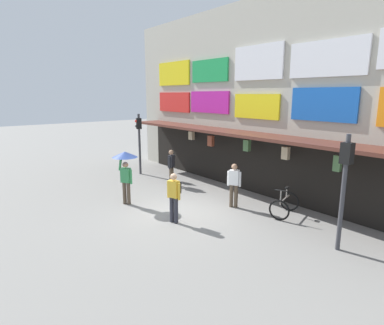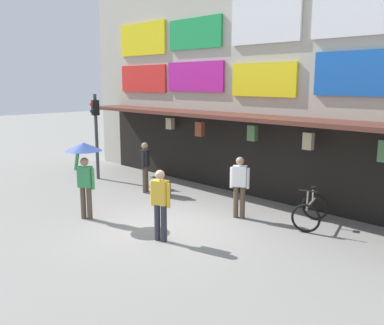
{
  "view_description": "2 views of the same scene",
  "coord_description": "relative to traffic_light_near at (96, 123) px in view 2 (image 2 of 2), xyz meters",
  "views": [
    {
      "loc": [
        8.93,
        -6.46,
        4.2
      ],
      "look_at": [
        -0.77,
        1.18,
        1.56
      ],
      "focal_mm": 30.06,
      "sensor_mm": 36.0,
      "label": 1
    },
    {
      "loc": [
        7.83,
        -6.69,
        3.64
      ],
      "look_at": [
        0.05,
        0.89,
        1.56
      ],
      "focal_mm": 39.58,
      "sensor_mm": 36.0,
      "label": 2
    }
  ],
  "objects": [
    {
      "name": "ground_plane",
      "position": [
        5.97,
        -1.74,
        -2.14
      ],
      "size": [
        80.0,
        80.0,
        0.0
      ],
      "primitive_type": "plane",
      "color": "gray"
    },
    {
      "name": "shopfront",
      "position": [
        5.97,
        2.83,
        1.82
      ],
      "size": [
        18.0,
        2.6,
        8.0
      ],
      "color": "#B2AD9E",
      "rests_on": "ground"
    },
    {
      "name": "traffic_light_near",
      "position": [
        0.0,
        0.0,
        0.0
      ],
      "size": [
        0.34,
        0.35,
        3.2
      ],
      "color": "#38383D",
      "rests_on": "ground"
    },
    {
      "name": "bicycle_parked",
      "position": [
        8.49,
        0.99,
        -1.75
      ],
      "size": [
        1.04,
        1.33,
        1.05
      ],
      "color": "black",
      "rests_on": "ground"
    },
    {
      "name": "pedestrian_in_black",
      "position": [
        6.6,
        -2.4,
        -1.16
      ],
      "size": [
        0.51,
        0.43,
        1.68
      ],
      "color": "#2D2D38",
      "rests_on": "ground"
    },
    {
      "name": "pedestrian_with_umbrella",
      "position": [
        3.97,
        -2.82,
        -0.5
      ],
      "size": [
        0.96,
        0.96,
        2.08
      ],
      "color": "brown",
      "rests_on": "ground"
    },
    {
      "name": "pedestrian_in_red",
      "position": [
        2.86,
        0.07,
        -1.19
      ],
      "size": [
        0.38,
        0.46,
        1.68
      ],
      "color": "brown",
      "rests_on": "ground"
    },
    {
      "name": "pedestrian_in_purple",
      "position": [
        6.79,
        0.2,
        -1.19
      ],
      "size": [
        0.47,
        0.37,
        1.68
      ],
      "color": "brown",
      "rests_on": "ground"
    }
  ]
}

